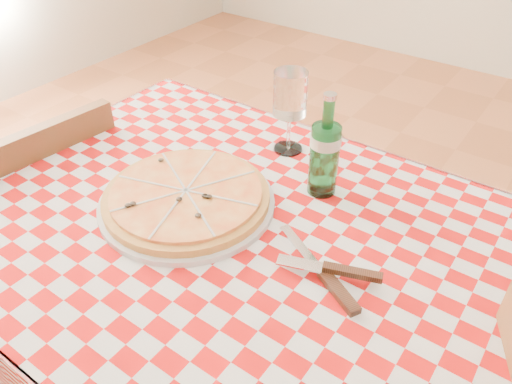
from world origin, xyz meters
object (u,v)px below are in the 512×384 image
pizza_plate (186,196)px  water_bottle (325,145)px  dining_table (247,268)px  chair_far (56,222)px  wine_glass (289,113)px

pizza_plate → water_bottle: water_bottle is taller
dining_table → pizza_plate: (-0.16, 0.00, 0.12)m
dining_table → water_bottle: 0.31m
pizza_plate → chair_far: bearing=-176.1°
chair_far → dining_table: bearing=-171.0°
dining_table → water_bottle: bearing=77.2°
wine_glass → water_bottle: bearing=-33.7°
chair_far → pizza_plate: bearing=-170.1°
pizza_plate → wine_glass: bearing=80.3°
dining_table → chair_far: size_ratio=1.44×
pizza_plate → dining_table: bearing=-0.1°
chair_far → wine_glass: 0.77m
wine_glass → dining_table: bearing=-71.6°
chair_far → water_bottle: bearing=-155.0°
water_bottle → wine_glass: size_ratio=1.14×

